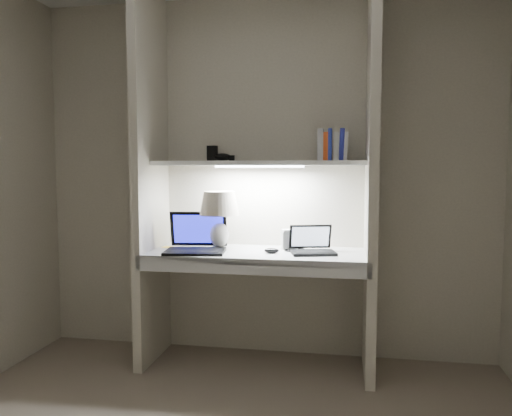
% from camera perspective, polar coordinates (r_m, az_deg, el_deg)
% --- Properties ---
extents(back_wall, '(3.20, 0.01, 2.50)m').
position_cam_1_polar(back_wall, '(3.52, 0.86, 3.49)').
color(back_wall, beige).
rests_on(back_wall, floor).
extents(alcove_panel_left, '(0.06, 0.55, 2.50)m').
position_cam_1_polar(alcove_panel_left, '(3.45, -11.96, 3.37)').
color(alcove_panel_left, beige).
rests_on(alcove_panel_left, floor).
extents(alcove_panel_right, '(0.06, 0.55, 2.50)m').
position_cam_1_polar(alcove_panel_right, '(3.20, 13.07, 3.27)').
color(alcove_panel_right, beige).
rests_on(alcove_panel_right, floor).
extents(desk, '(1.40, 0.55, 0.04)m').
position_cam_1_polar(desk, '(3.30, 0.08, -5.32)').
color(desk, white).
rests_on(desk, alcove_panel_left).
extents(desk_apron, '(1.46, 0.03, 0.10)m').
position_cam_1_polar(desk_apron, '(3.05, -0.77, -6.70)').
color(desk_apron, silver).
rests_on(desk_apron, desk).
extents(shelf, '(1.40, 0.36, 0.03)m').
position_cam_1_polar(shelf, '(3.34, 0.37, 5.15)').
color(shelf, silver).
rests_on(shelf, back_wall).
extents(strip_light, '(0.60, 0.04, 0.02)m').
position_cam_1_polar(strip_light, '(3.34, 0.36, 4.77)').
color(strip_light, white).
rests_on(strip_light, shelf).
extents(table_lamp, '(0.27, 0.27, 0.39)m').
position_cam_1_polar(table_lamp, '(3.36, -4.22, -0.26)').
color(table_lamp, white).
rests_on(table_lamp, desk).
extents(laptop_main, '(0.42, 0.38, 0.26)m').
position_cam_1_polar(laptop_main, '(3.31, -6.83, -3.95)').
color(laptop_main, black).
rests_on(laptop_main, desk).
extents(laptop_netbook, '(0.33, 0.30, 0.18)m').
position_cam_1_polar(laptop_netbook, '(3.24, 6.43, -4.42)').
color(laptop_netbook, black).
rests_on(laptop_netbook, desk).
extents(speaker, '(0.12, 0.10, 0.14)m').
position_cam_1_polar(speaker, '(3.36, 3.86, -3.61)').
color(speaker, silver).
rests_on(speaker, desk).
extents(mouse, '(0.10, 0.07, 0.04)m').
position_cam_1_polar(mouse, '(3.22, 1.79, -4.89)').
color(mouse, black).
rests_on(mouse, desk).
extents(cable_coil, '(0.13, 0.13, 0.01)m').
position_cam_1_polar(cable_coil, '(3.33, 4.70, -4.76)').
color(cable_coil, black).
rests_on(cable_coil, desk).
extents(sticky_note, '(0.08, 0.08, 0.00)m').
position_cam_1_polar(sticky_note, '(3.52, -10.08, -4.41)').
color(sticky_note, yellow).
rests_on(sticky_note, desk).
extents(book_row, '(0.20, 0.14, 0.21)m').
position_cam_1_polar(book_row, '(3.32, 8.74, 7.05)').
color(book_row, white).
rests_on(book_row, shelf).
extents(shelf_box, '(0.07, 0.06, 0.11)m').
position_cam_1_polar(shelf_box, '(3.53, -5.02, 6.23)').
color(shelf_box, black).
rests_on(shelf_box, shelf).
extents(shelf_gadget, '(0.15, 0.13, 0.05)m').
position_cam_1_polar(shelf_gadget, '(3.46, -3.87, 5.83)').
color(shelf_gadget, black).
rests_on(shelf_gadget, shelf).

